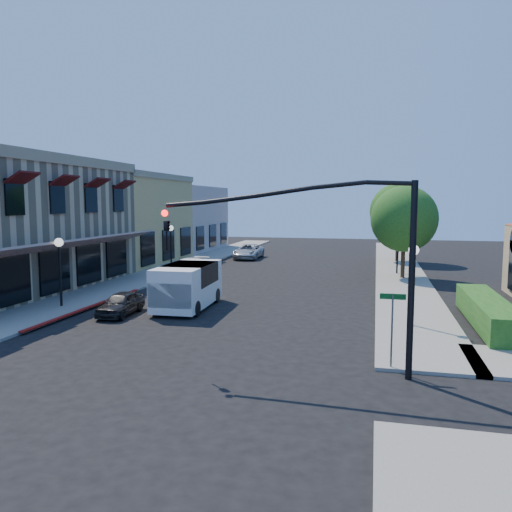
% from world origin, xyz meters
% --- Properties ---
extents(ground, '(120.00, 120.00, 0.00)m').
position_xyz_m(ground, '(0.00, 0.00, 0.00)').
color(ground, black).
rests_on(ground, ground).
extents(sidewalk_left, '(3.50, 50.00, 0.12)m').
position_xyz_m(sidewalk_left, '(-8.75, 27.00, 0.06)').
color(sidewalk_left, gray).
rests_on(sidewalk_left, ground).
extents(sidewalk_right, '(3.50, 50.00, 0.12)m').
position_xyz_m(sidewalk_right, '(8.75, 27.00, 0.06)').
color(sidewalk_right, gray).
rests_on(sidewalk_right, ground).
extents(curb_red_strip, '(0.25, 10.00, 0.06)m').
position_xyz_m(curb_red_strip, '(-6.90, 8.00, 0.00)').
color(curb_red_strip, maroon).
rests_on(curb_red_strip, ground).
extents(yellow_stucco_building, '(10.00, 12.00, 7.60)m').
position_xyz_m(yellow_stucco_building, '(-15.50, 26.00, 3.80)').
color(yellow_stucco_building, tan).
rests_on(yellow_stucco_building, ground).
extents(pink_stucco_building, '(10.00, 12.00, 7.00)m').
position_xyz_m(pink_stucco_building, '(-15.50, 38.00, 3.50)').
color(pink_stucco_building, '#C7A597').
rests_on(pink_stucco_building, ground).
extents(hedge, '(1.40, 8.00, 1.10)m').
position_xyz_m(hedge, '(11.70, 9.00, 0.00)').
color(hedge, '#1D5117').
rests_on(hedge, ground).
extents(street_tree_a, '(4.56, 4.56, 6.48)m').
position_xyz_m(street_tree_a, '(8.80, 22.00, 4.19)').
color(street_tree_a, black).
rests_on(street_tree_a, ground).
extents(street_tree_b, '(4.94, 4.94, 7.02)m').
position_xyz_m(street_tree_b, '(8.80, 32.00, 4.54)').
color(street_tree_b, black).
rests_on(street_tree_b, ground).
extents(signal_mast_arm, '(8.01, 0.39, 6.00)m').
position_xyz_m(signal_mast_arm, '(5.86, 1.50, 4.09)').
color(signal_mast_arm, black).
rests_on(signal_mast_arm, ground).
extents(street_name_sign, '(0.80, 0.06, 2.50)m').
position_xyz_m(street_name_sign, '(7.50, 2.20, 1.70)').
color(street_name_sign, '#595B5E').
rests_on(street_name_sign, ground).
extents(lamppost_left_near, '(0.44, 0.44, 3.57)m').
position_xyz_m(lamppost_left_near, '(-8.50, 8.00, 2.74)').
color(lamppost_left_near, black).
rests_on(lamppost_left_near, ground).
extents(lamppost_left_far, '(0.44, 0.44, 3.57)m').
position_xyz_m(lamppost_left_far, '(-8.50, 22.00, 2.74)').
color(lamppost_left_far, black).
rests_on(lamppost_left_far, ground).
extents(lamppost_right_near, '(0.44, 0.44, 3.57)m').
position_xyz_m(lamppost_right_near, '(8.50, 8.00, 2.74)').
color(lamppost_right_near, black).
rests_on(lamppost_right_near, ground).
extents(lamppost_right_far, '(0.44, 0.44, 3.57)m').
position_xyz_m(lamppost_right_far, '(8.50, 24.00, 2.74)').
color(lamppost_right_far, black).
rests_on(lamppost_right_far, ground).
extents(white_van, '(2.38, 5.10, 2.23)m').
position_xyz_m(white_van, '(-2.26, 9.45, 1.29)').
color(white_van, white).
rests_on(white_van, ground).
extents(parked_car_a, '(1.43, 3.28, 1.10)m').
position_xyz_m(parked_car_a, '(-4.80, 7.32, 0.55)').
color(parked_car_a, black).
rests_on(parked_car_a, ground).
extents(parked_car_b, '(1.58, 3.57, 1.14)m').
position_xyz_m(parked_car_b, '(-6.20, 19.00, 0.57)').
color(parked_car_b, '#B0B3B6').
rests_on(parked_car_b, ground).
extents(parked_car_c, '(1.86, 4.39, 1.26)m').
position_xyz_m(parked_car_c, '(-6.20, 20.00, 0.63)').
color(parked_car_c, silver).
rests_on(parked_car_c, ground).
extents(parked_car_d, '(2.38, 4.95, 1.36)m').
position_xyz_m(parked_car_d, '(-4.80, 31.74, 0.68)').
color(parked_car_d, '#B9BBBF').
rests_on(parked_car_d, ground).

